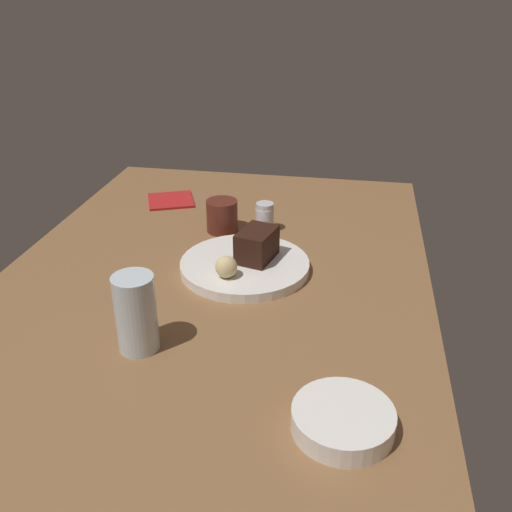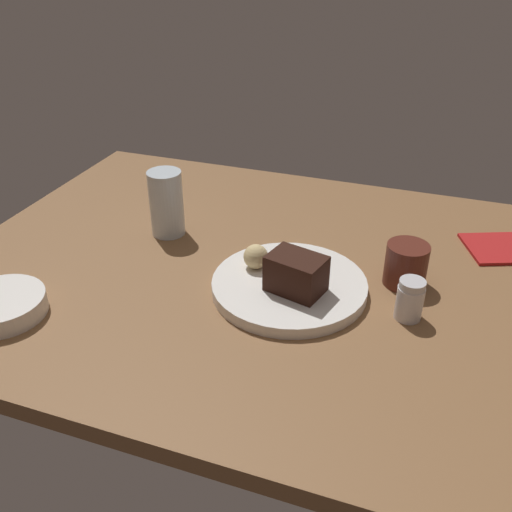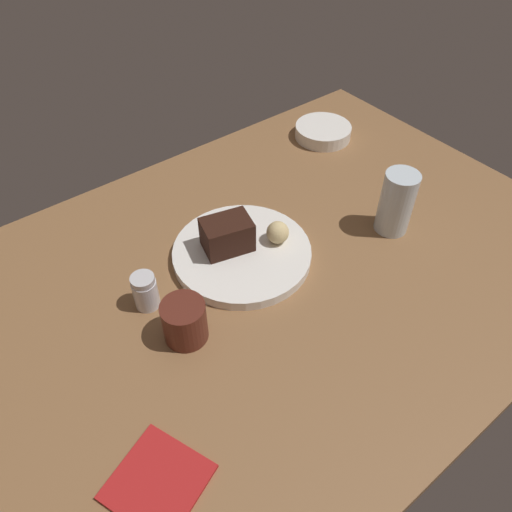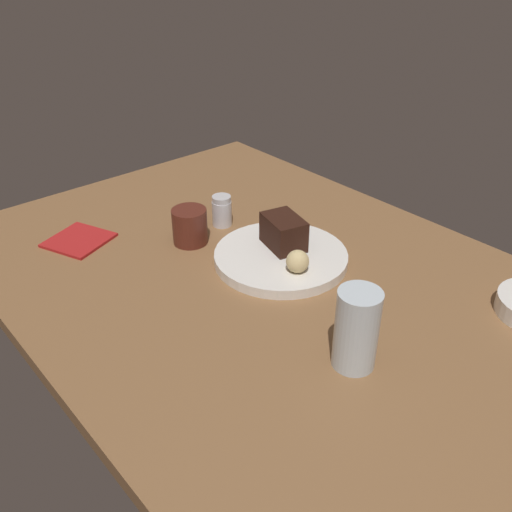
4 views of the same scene
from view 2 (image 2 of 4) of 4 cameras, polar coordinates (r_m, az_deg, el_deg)
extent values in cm
cube|color=brown|center=(101.05, 3.13, -2.26)|extent=(120.00, 84.00, 3.00)
cylinder|color=white|center=(94.66, 3.35, -3.00)|extent=(25.77, 25.77, 1.97)
cube|color=black|center=(90.33, 4.04, -1.77)|extent=(10.06, 8.17, 6.17)
sphere|color=#DBC184|center=(96.47, -0.03, -0.05)|extent=(4.22, 4.22, 4.22)
cylinder|color=silver|center=(90.66, 15.12, -4.53)|extent=(4.22, 4.22, 5.53)
cylinder|color=silver|center=(88.81, 15.42, -2.75)|extent=(4.01, 4.01, 1.20)
cylinder|color=silver|center=(110.76, -8.97, 5.25)|extent=(6.52, 6.52, 12.84)
cylinder|color=white|center=(97.40, -24.13, -4.57)|extent=(13.61, 13.61, 3.09)
cylinder|color=#562319|center=(98.28, 14.80, -0.84)|extent=(7.10, 7.10, 7.35)
cube|color=#B21E1E|center=(115.62, 23.04, 0.72)|extent=(14.65, 14.67, 0.60)
camera|label=1|loc=(1.31, -49.65, 21.43)|focal=39.61mm
camera|label=3|loc=(1.29, 31.96, 32.27)|focal=34.18mm
camera|label=4|loc=(1.65, -14.83, 31.42)|focal=39.43mm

